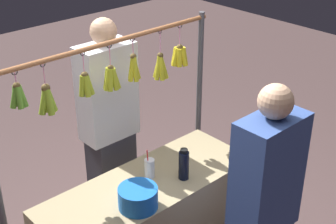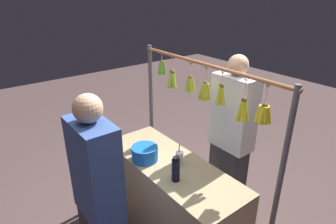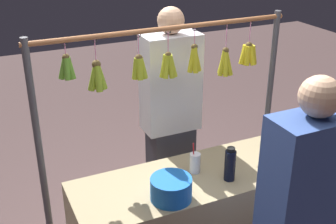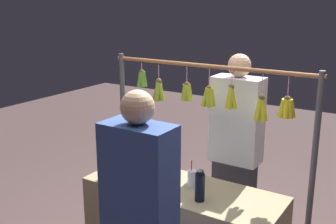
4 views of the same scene
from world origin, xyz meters
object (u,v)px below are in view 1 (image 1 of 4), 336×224
drink_cup (149,168)px  customer_person (262,222)px  water_bottle (184,165)px  vendor_person (110,131)px  blue_bucket (138,198)px

drink_cup → customer_person: (-0.13, 0.85, -0.02)m
water_bottle → vendor_person: vendor_person is taller
water_bottle → vendor_person: bearing=-85.5°
blue_bucket → vendor_person: bearing=-114.8°
drink_cup → water_bottle: bearing=132.7°
drink_cup → vendor_person: size_ratio=0.12×
drink_cup → vendor_person: vendor_person is taller
drink_cup → customer_person: customer_person is taller
blue_bucket → customer_person: 0.76m
water_bottle → customer_person: (0.02, 0.68, -0.06)m
drink_cup → customer_person: bearing=98.9°
blue_bucket → vendor_person: size_ratio=0.14×
drink_cup → vendor_person: bearing=-99.6°
vendor_person → customer_person: (-0.03, 1.43, -0.02)m
vendor_person → customer_person: bearing=91.4°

